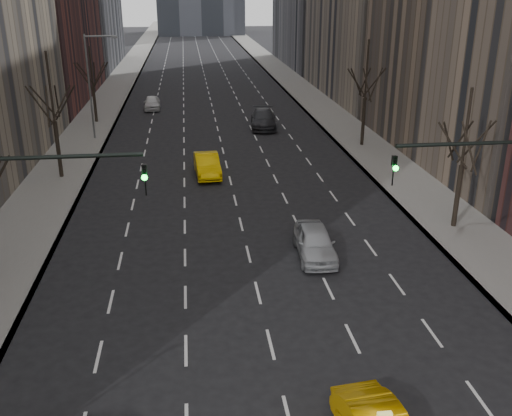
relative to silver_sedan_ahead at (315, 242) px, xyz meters
name	(u,v)px	position (x,y,z in m)	size (l,w,h in m)	color
sidewalk_left	(114,92)	(-15.59, 50.63, -0.71)	(4.50, 320.00, 0.15)	slate
sidewalk_right	(299,88)	(8.91, 50.63, -0.71)	(4.50, 320.00, 0.15)	slate
tree_lw_c	(55,123)	(-15.34, 14.63, 3.25)	(3.36, 3.50, 8.74)	black
tree_lw_d	(93,87)	(-15.34, 32.63, 2.78)	(3.36, 3.50, 7.36)	black
tree_rw_b	(462,166)	(8.66, 2.63, 2.94)	(3.36, 3.50, 7.82)	black
tree_rw_c	(365,99)	(8.66, 20.63, 3.25)	(3.36, 3.50, 8.74)	black
traffic_mast_left	(2,224)	(-12.45, -7.37, 4.71)	(6.69, 0.39, 8.00)	black
streetlight_far	(93,76)	(-14.18, 25.63, 4.84)	(2.83, 0.22, 9.00)	slate
silver_sedan_ahead	(315,242)	(0.00, 0.00, 0.00)	(1.85, 4.59, 1.56)	#A6A9AE
far_taxi	(207,165)	(-4.91, 14.06, 0.01)	(1.68, 4.82, 1.59)	#FFC605
far_suv_grey	(263,119)	(1.14, 28.50, 0.07)	(2.40, 5.90, 1.71)	#28282D
far_car_white	(152,103)	(-10.06, 38.77, -0.04)	(1.75, 4.34, 1.48)	silver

